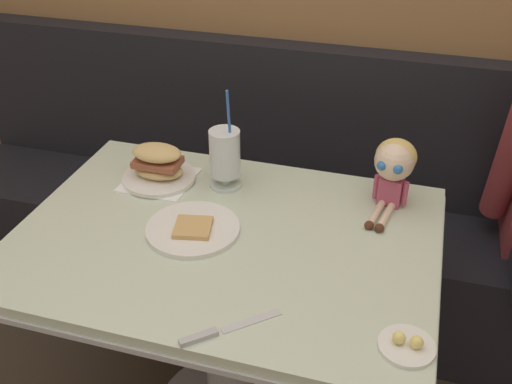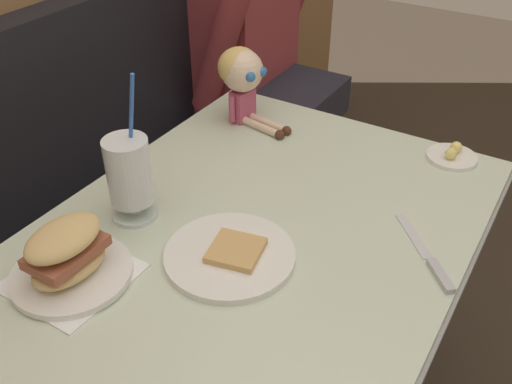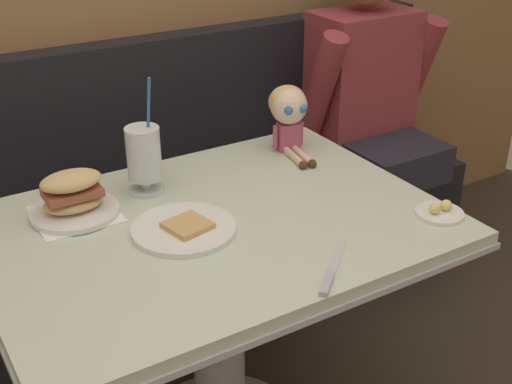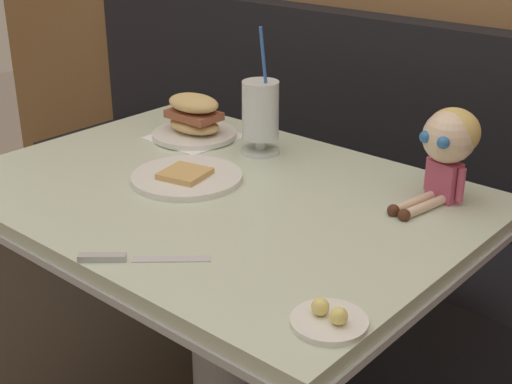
% 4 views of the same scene
% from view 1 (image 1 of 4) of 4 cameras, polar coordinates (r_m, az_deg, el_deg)
% --- Properties ---
extents(booth_bench, '(2.60, 0.48, 1.00)m').
position_cam_1_polar(booth_bench, '(2.31, 2.39, -3.47)').
color(booth_bench, black).
rests_on(booth_bench, ground).
extents(diner_table, '(1.11, 0.81, 0.74)m').
position_cam_1_polar(diner_table, '(1.70, -2.80, -9.44)').
color(diner_table, beige).
rests_on(diner_table, ground).
extents(toast_plate, '(0.25, 0.25, 0.03)m').
position_cam_1_polar(toast_plate, '(1.59, -6.03, -3.50)').
color(toast_plate, white).
rests_on(toast_plate, diner_table).
extents(milkshake_glass, '(0.10, 0.10, 0.32)m').
position_cam_1_polar(milkshake_glass, '(1.73, -2.98, 3.47)').
color(milkshake_glass, silver).
rests_on(milkshake_glass, diner_table).
extents(sandwich_plate, '(0.22, 0.22, 0.12)m').
position_cam_1_polar(sandwich_plate, '(1.81, -9.30, 2.40)').
color(sandwich_plate, white).
rests_on(sandwich_plate, diner_table).
extents(butter_saucer, '(0.12, 0.12, 0.04)m').
position_cam_1_polar(butter_saucer, '(1.31, 14.16, -13.92)').
color(butter_saucer, white).
rests_on(butter_saucer, diner_table).
extents(butter_knife, '(0.19, 0.17, 0.01)m').
position_cam_1_polar(butter_knife, '(1.31, -4.06, -13.22)').
color(butter_knife, silver).
rests_on(butter_knife, diner_table).
extents(seated_doll, '(0.13, 0.23, 0.20)m').
position_cam_1_polar(seated_doll, '(1.67, 13.01, 2.57)').
color(seated_doll, '#B74C6B').
rests_on(seated_doll, diner_table).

